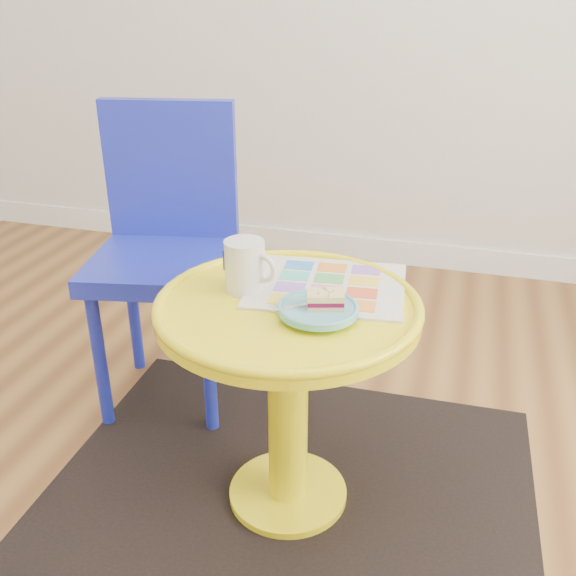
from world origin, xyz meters
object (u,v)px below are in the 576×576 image
(side_table, at_px, (288,364))
(plate, at_px, (318,310))
(chair, at_px, (166,237))
(mug, at_px, (246,265))
(newspaper, at_px, (327,286))

(side_table, xyz_separation_m, plate, (0.08, -0.05, 0.19))
(side_table, height_order, plate, plate)
(plate, bearing_deg, chair, 142.04)
(side_table, xyz_separation_m, mug, (-0.12, 0.04, 0.23))
(mug, bearing_deg, plate, -8.63)
(newspaper, bearing_deg, side_table, -125.95)
(side_table, relative_size, plate, 3.48)
(chair, bearing_deg, plate, -49.28)
(mug, bearing_deg, side_table, -4.22)
(newspaper, distance_m, plate, 0.16)
(chair, relative_size, mug, 6.96)
(chair, height_order, mug, chair)
(side_table, bearing_deg, plate, -29.77)
(newspaper, bearing_deg, plate, -89.82)
(side_table, xyz_separation_m, newspaper, (0.07, 0.11, 0.17))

